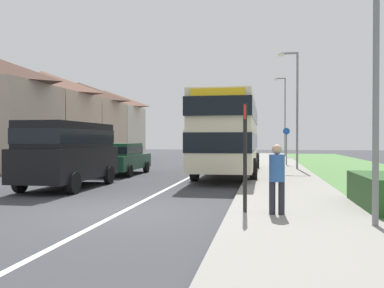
{
  "coord_description": "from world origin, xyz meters",
  "views": [
    {
      "loc": [
        3.43,
        -9.53,
        1.79
      ],
      "look_at": [
        0.7,
        6.0,
        1.6
      ],
      "focal_mm": 38.49,
      "sensor_mm": 36.0,
      "label": 1
    }
  ],
  "objects_px": {
    "parked_car_dark_green": "(121,157)",
    "cycle_route_sign": "(286,145)",
    "double_decker_bus": "(230,132)",
    "bus_stop_sign": "(245,150)",
    "street_lamp_mid": "(295,102)",
    "street_lamp_far": "(284,112)",
    "parked_van_black": "(68,150)",
    "pedestrian_at_stop": "(277,176)"
  },
  "relations": [
    {
      "from": "double_decker_bus",
      "to": "cycle_route_sign",
      "type": "height_order",
      "value": "double_decker_bus"
    },
    {
      "from": "parked_van_black",
      "to": "bus_stop_sign",
      "type": "height_order",
      "value": "bus_stop_sign"
    },
    {
      "from": "parked_car_dark_green",
      "to": "pedestrian_at_stop",
      "type": "xyz_separation_m",
      "value": [
        7.38,
        -10.42,
        0.1
      ]
    },
    {
      "from": "double_decker_bus",
      "to": "street_lamp_mid",
      "type": "xyz_separation_m",
      "value": [
        3.39,
        3.24,
        1.72
      ]
    },
    {
      "from": "pedestrian_at_stop",
      "to": "cycle_route_sign",
      "type": "height_order",
      "value": "cycle_route_sign"
    },
    {
      "from": "double_decker_bus",
      "to": "pedestrian_at_stop",
      "type": "height_order",
      "value": "double_decker_bus"
    },
    {
      "from": "parked_van_black",
      "to": "street_lamp_far",
      "type": "height_order",
      "value": "street_lamp_far"
    },
    {
      "from": "parked_car_dark_green",
      "to": "cycle_route_sign",
      "type": "height_order",
      "value": "cycle_route_sign"
    },
    {
      "from": "parked_van_black",
      "to": "street_lamp_mid",
      "type": "distance_m",
      "value": 13.29
    },
    {
      "from": "pedestrian_at_stop",
      "to": "double_decker_bus",
      "type": "bearing_deg",
      "value": 99.96
    },
    {
      "from": "double_decker_bus",
      "to": "parked_car_dark_green",
      "type": "xyz_separation_m",
      "value": [
        -5.42,
        -0.76,
        -1.27
      ]
    },
    {
      "from": "double_decker_bus",
      "to": "street_lamp_mid",
      "type": "distance_m",
      "value": 4.99
    },
    {
      "from": "pedestrian_at_stop",
      "to": "bus_stop_sign",
      "type": "xyz_separation_m",
      "value": [
        -0.71,
        0.17,
        0.56
      ]
    },
    {
      "from": "parked_car_dark_green",
      "to": "street_lamp_mid",
      "type": "distance_m",
      "value": 10.13
    },
    {
      "from": "street_lamp_far",
      "to": "cycle_route_sign",
      "type": "bearing_deg",
      "value": -92.04
    },
    {
      "from": "pedestrian_at_stop",
      "to": "street_lamp_mid",
      "type": "bearing_deg",
      "value": 84.34
    },
    {
      "from": "parked_car_dark_green",
      "to": "street_lamp_mid",
      "type": "relative_size",
      "value": 0.68
    },
    {
      "from": "parked_van_black",
      "to": "bus_stop_sign",
      "type": "relative_size",
      "value": 1.9
    },
    {
      "from": "cycle_route_sign",
      "to": "parked_van_black",
      "type": "bearing_deg",
      "value": -122.28
    },
    {
      "from": "pedestrian_at_stop",
      "to": "street_lamp_mid",
      "type": "xyz_separation_m",
      "value": [
        1.43,
        14.41,
        2.89
      ]
    },
    {
      "from": "bus_stop_sign",
      "to": "street_lamp_mid",
      "type": "bearing_deg",
      "value": 81.47
    },
    {
      "from": "double_decker_bus",
      "to": "pedestrian_at_stop",
      "type": "xyz_separation_m",
      "value": [
        1.96,
        -11.18,
        -1.17
      ]
    },
    {
      "from": "parked_van_black",
      "to": "street_lamp_far",
      "type": "relative_size",
      "value": 0.63
    },
    {
      "from": "parked_van_black",
      "to": "parked_car_dark_green",
      "type": "height_order",
      "value": "parked_van_black"
    },
    {
      "from": "double_decker_bus",
      "to": "bus_stop_sign",
      "type": "bearing_deg",
      "value": -83.49
    },
    {
      "from": "street_lamp_mid",
      "to": "street_lamp_far",
      "type": "distance_m",
      "value": 18.23
    },
    {
      "from": "double_decker_bus",
      "to": "parked_van_black",
      "type": "bearing_deg",
      "value": -129.63
    },
    {
      "from": "pedestrian_at_stop",
      "to": "street_lamp_far",
      "type": "relative_size",
      "value": 0.21
    },
    {
      "from": "pedestrian_at_stop",
      "to": "street_lamp_far",
      "type": "xyz_separation_m",
      "value": [
        1.66,
        32.63,
        3.52
      ]
    },
    {
      "from": "cycle_route_sign",
      "to": "parked_car_dark_green",
      "type": "bearing_deg",
      "value": -137.95
    },
    {
      "from": "double_decker_bus",
      "to": "cycle_route_sign",
      "type": "bearing_deg",
      "value": 65.85
    },
    {
      "from": "parked_van_black",
      "to": "cycle_route_sign",
      "type": "xyz_separation_m",
      "value": [
        8.46,
        13.4,
        0.02
      ]
    },
    {
      "from": "bus_stop_sign",
      "to": "cycle_route_sign",
      "type": "xyz_separation_m",
      "value": [
        1.85,
        17.94,
        -0.11
      ]
    },
    {
      "from": "parked_van_black",
      "to": "pedestrian_at_stop",
      "type": "distance_m",
      "value": 8.71
    },
    {
      "from": "pedestrian_at_stop",
      "to": "street_lamp_mid",
      "type": "relative_size",
      "value": 0.25
    },
    {
      "from": "parked_car_dark_green",
      "to": "bus_stop_sign",
      "type": "relative_size",
      "value": 1.74
    },
    {
      "from": "pedestrian_at_stop",
      "to": "cycle_route_sign",
      "type": "bearing_deg",
      "value": 86.38
    },
    {
      "from": "pedestrian_at_stop",
      "to": "street_lamp_far",
      "type": "bearing_deg",
      "value": 87.09
    },
    {
      "from": "street_lamp_mid",
      "to": "parked_car_dark_green",
      "type": "bearing_deg",
      "value": -155.6
    },
    {
      "from": "cycle_route_sign",
      "to": "double_decker_bus",
      "type": "bearing_deg",
      "value": -114.15
    },
    {
      "from": "cycle_route_sign",
      "to": "street_lamp_mid",
      "type": "relative_size",
      "value": 0.38
    },
    {
      "from": "parked_van_black",
      "to": "street_lamp_mid",
      "type": "xyz_separation_m",
      "value": [
        8.75,
        9.7,
        2.45
      ]
    }
  ]
}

